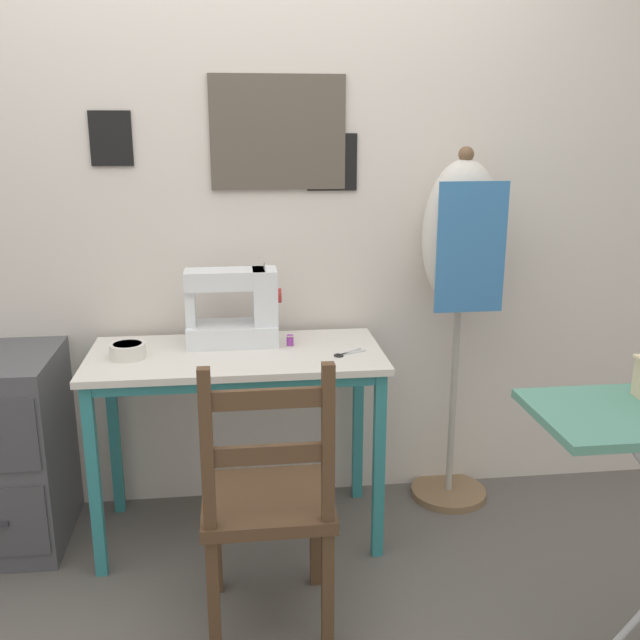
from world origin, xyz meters
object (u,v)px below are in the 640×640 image
object	(u,v)px
dress_form	(461,256)
sewing_machine	(237,309)
scissors	(345,354)
wooden_chair	(268,503)
fabric_bowl	(128,350)
filing_cabinet	(10,450)
thread_spool_near_machine	(290,341)

from	to	relation	value
dress_form	sewing_machine	bearing A→B (deg)	-176.02
scissors	dress_form	bearing A→B (deg)	26.24
sewing_machine	scissors	bearing A→B (deg)	-25.71
wooden_chair	fabric_bowl	bearing A→B (deg)	130.99
scissors	filing_cabinet	bearing A→B (deg)	173.78
filing_cabinet	sewing_machine	bearing A→B (deg)	3.19
wooden_chair	thread_spool_near_machine	bearing A→B (deg)	78.61
wooden_chair	dress_form	distance (m)	1.25
dress_form	scissors	bearing A→B (deg)	-153.76
scissors	filing_cabinet	world-z (taller)	scissors
thread_spool_near_machine	dress_form	xyz separation A→B (m)	(0.69, 0.12, 0.29)
fabric_bowl	scissors	distance (m)	0.78
fabric_bowl	thread_spool_near_machine	distance (m)	0.59
wooden_chair	filing_cabinet	world-z (taller)	wooden_chair
fabric_bowl	wooden_chair	distance (m)	0.79
sewing_machine	fabric_bowl	size ratio (longest dim) A/B	2.81
fabric_bowl	dress_form	bearing A→B (deg)	8.31
thread_spool_near_machine	filing_cabinet	size ratio (longest dim) A/B	0.06
scissors	thread_spool_near_machine	size ratio (longest dim) A/B	2.96
filing_cabinet	scissors	bearing A→B (deg)	-6.22
scissors	wooden_chair	bearing A→B (deg)	-123.14
filing_cabinet	dress_form	size ratio (longest dim) A/B	0.50
thread_spool_near_machine	filing_cabinet	xyz separation A→B (m)	(-1.06, 0.01, -0.39)
filing_cabinet	dress_form	world-z (taller)	dress_form
sewing_machine	fabric_bowl	world-z (taller)	sewing_machine
fabric_bowl	scissors	bearing A→B (deg)	-4.36
scissors	wooden_chair	distance (m)	0.65
thread_spool_near_machine	filing_cabinet	bearing A→B (deg)	179.58
thread_spool_near_machine	wooden_chair	distance (m)	0.70
fabric_bowl	thread_spool_near_machine	size ratio (longest dim) A/B	2.98
thread_spool_near_machine	wooden_chair	bearing A→B (deg)	-101.39
fabric_bowl	thread_spool_near_machine	bearing A→B (deg)	6.70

